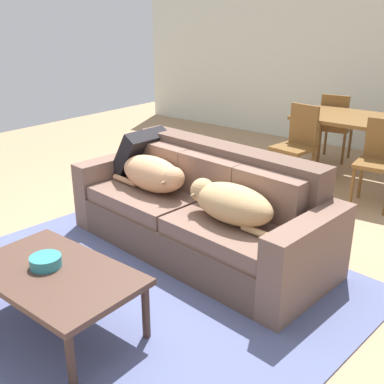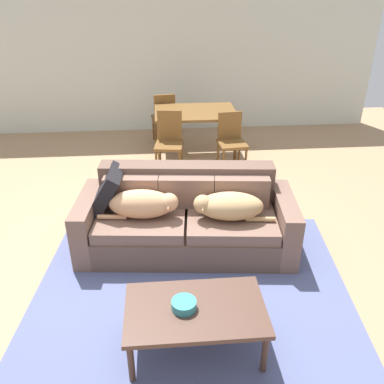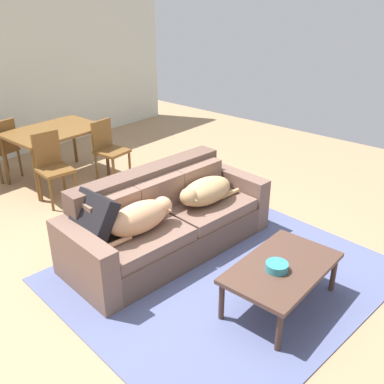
# 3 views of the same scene
# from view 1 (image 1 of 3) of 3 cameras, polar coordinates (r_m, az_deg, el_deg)

# --- Properties ---
(ground_plane) EXTENTS (10.00, 10.00, 0.00)m
(ground_plane) POSITION_cam_1_polar(r_m,az_deg,el_deg) (4.11, -1.14, -6.37)
(ground_plane) COLOR tan
(back_partition) EXTENTS (8.00, 0.12, 2.70)m
(back_partition) POSITION_cam_1_polar(r_m,az_deg,el_deg) (7.20, 20.43, 15.52)
(back_partition) COLOR silver
(back_partition) RESTS_ON ground
(area_rug) EXTENTS (3.23, 2.90, 0.01)m
(area_rug) POSITION_cam_1_polar(r_m,az_deg,el_deg) (3.54, -6.81, -11.32)
(area_rug) COLOR slate
(area_rug) RESTS_ON ground
(couch) EXTENTS (2.37, 1.14, 0.86)m
(couch) POSITION_cam_1_polar(r_m,az_deg,el_deg) (3.90, 1.25, -2.53)
(couch) COLOR brown
(couch) RESTS_ON ground
(dog_on_left_cushion) EXTENTS (0.84, 0.38, 0.30)m
(dog_on_left_cushion) POSITION_cam_1_polar(r_m,az_deg,el_deg) (4.00, -4.71, 2.18)
(dog_on_left_cushion) COLOR tan
(dog_on_left_cushion) RESTS_ON couch
(dog_on_right_cushion) EXTENTS (0.83, 0.41, 0.28)m
(dog_on_right_cushion) POSITION_cam_1_polar(r_m,az_deg,el_deg) (3.42, 4.68, -1.31)
(dog_on_right_cushion) COLOR tan
(dog_on_right_cushion) RESTS_ON couch
(throw_pillow_by_left_arm) EXTENTS (0.39, 0.49, 0.48)m
(throw_pillow_by_left_arm) POSITION_cam_1_polar(r_m,az_deg,el_deg) (4.41, -6.39, 4.76)
(throw_pillow_by_left_arm) COLOR black
(throw_pillow_by_left_arm) RESTS_ON couch
(coffee_table) EXTENTS (1.09, 0.66, 0.42)m
(coffee_table) POSITION_cam_1_polar(r_m,az_deg,el_deg) (3.02, -16.48, -10.05)
(coffee_table) COLOR #52372B
(coffee_table) RESTS_ON ground
(bowl_on_coffee_table) EXTENTS (0.20, 0.20, 0.07)m
(bowl_on_coffee_table) POSITION_cam_1_polar(r_m,az_deg,el_deg) (3.05, -17.52, -8.13)
(bowl_on_coffee_table) COLOR teal
(bowl_on_coffee_table) RESTS_ON coffee_table
(dining_table) EXTENTS (1.28, 0.91, 0.77)m
(dining_table) POSITION_cam_1_polar(r_m,az_deg,el_deg) (5.77, 19.43, 7.98)
(dining_table) COLOR brown
(dining_table) RESTS_ON ground
(dining_chair_near_left) EXTENTS (0.45, 0.45, 0.94)m
(dining_chair_near_left) POSITION_cam_1_polar(r_m,az_deg,el_deg) (5.46, 12.77, 6.03)
(dining_chair_near_left) COLOR brown
(dining_chair_near_left) RESTS_ON ground
(dining_chair_near_right) EXTENTS (0.44, 0.44, 0.89)m
(dining_chair_near_right) POSITION_cam_1_polar(r_m,az_deg,el_deg) (5.13, 21.94, 3.86)
(dining_chair_near_right) COLOR brown
(dining_chair_near_right) RESTS_ON ground
(dining_chair_far_left) EXTENTS (0.45, 0.45, 0.91)m
(dining_chair_far_left) POSITION_cam_1_polar(r_m,az_deg,el_deg) (6.55, 17.15, 7.93)
(dining_chair_far_left) COLOR brown
(dining_chair_far_left) RESTS_ON ground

